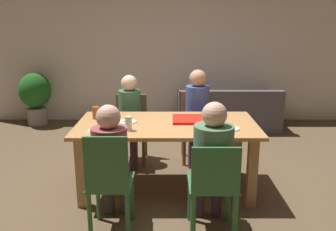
% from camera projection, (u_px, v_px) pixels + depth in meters
% --- Properties ---
extents(ground_plane, '(20.00, 20.00, 0.00)m').
position_uv_depth(ground_plane, '(168.00, 188.00, 4.19)').
color(ground_plane, brown).
extents(back_wall, '(7.05, 0.12, 2.82)m').
position_uv_depth(back_wall, '(169.00, 46.00, 6.79)').
color(back_wall, silver).
rests_on(back_wall, ground).
extents(dining_table, '(1.96, 1.04, 0.78)m').
position_uv_depth(dining_table, '(168.00, 134.00, 4.03)').
color(dining_table, tan).
rests_on(dining_table, ground).
extents(chair_0, '(0.42, 0.46, 0.89)m').
position_uv_depth(chair_0, '(214.00, 187.00, 3.14)').
color(chair_0, '#306737').
rests_on(chair_0, ground).
extents(person_0, '(0.35, 0.51, 1.21)m').
position_uv_depth(person_0, '(214.00, 155.00, 3.21)').
color(person_0, '#442C3D').
rests_on(person_0, ground).
extents(chair_1, '(0.38, 0.44, 0.97)m').
position_uv_depth(chair_1, '(110.00, 182.00, 3.14)').
color(chair_1, '#326435').
rests_on(chair_1, ground).
extents(person_1, '(0.31, 0.52, 1.18)m').
position_uv_depth(person_1, '(112.00, 156.00, 3.25)').
color(person_1, '#3C3939').
rests_on(person_1, ground).
extents(chair_2, '(0.44, 0.45, 0.88)m').
position_uv_depth(chair_2, '(132.00, 126.00, 4.97)').
color(chair_2, brown).
rests_on(chair_2, ground).
extents(person_2, '(0.29, 0.51, 1.18)m').
position_uv_depth(person_2, '(131.00, 113.00, 4.77)').
color(person_2, '#423342').
rests_on(person_2, ground).
extents(chair_3, '(0.42, 0.44, 0.92)m').
position_uv_depth(chair_3, '(198.00, 124.00, 5.00)').
color(chair_3, '#975736').
rests_on(chair_3, ground).
extents(person_3, '(0.31, 0.48, 1.25)m').
position_uv_depth(person_3, '(199.00, 109.00, 4.81)').
color(person_3, '#3C334E').
rests_on(person_3, ground).
extents(pizza_box_0, '(0.39, 0.39, 0.03)m').
position_uv_depth(pizza_box_0, '(191.00, 119.00, 4.10)').
color(pizza_box_0, red).
rests_on(pizza_box_0, dining_table).
extents(plate_0, '(0.22, 0.22, 0.03)m').
position_uv_depth(plate_0, '(230.00, 128.00, 3.79)').
color(plate_0, white).
rests_on(plate_0, dining_table).
extents(plate_1, '(0.21, 0.21, 0.03)m').
position_uv_depth(plate_1, '(128.00, 121.00, 4.03)').
color(plate_1, white).
rests_on(plate_1, dining_table).
extents(plate_2, '(0.24, 0.24, 0.01)m').
position_uv_depth(plate_2, '(101.00, 130.00, 3.72)').
color(plate_2, white).
rests_on(plate_2, dining_table).
extents(drinking_glass_0, '(0.08, 0.08, 0.10)m').
position_uv_depth(drinking_glass_0, '(200.00, 130.00, 3.59)').
color(drinking_glass_0, silver).
rests_on(drinking_glass_0, dining_table).
extents(drinking_glass_1, '(0.07, 0.07, 0.15)m').
position_uv_depth(drinking_glass_1, '(130.00, 123.00, 3.72)').
color(drinking_glass_1, silver).
rests_on(drinking_glass_1, dining_table).
extents(drinking_glass_2, '(0.08, 0.08, 0.14)m').
position_uv_depth(drinking_glass_2, '(97.00, 113.00, 4.16)').
color(drinking_glass_2, '#B14B2C').
rests_on(drinking_glass_2, dining_table).
extents(couch, '(1.75, 0.83, 0.74)m').
position_uv_depth(couch, '(229.00, 113.00, 6.45)').
color(couch, '#4B454B').
rests_on(couch, ground).
extents(potted_plant, '(0.57, 0.57, 0.96)m').
position_uv_depth(potted_plant, '(37.00, 94.00, 6.65)').
color(potted_plant, gray).
rests_on(potted_plant, ground).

